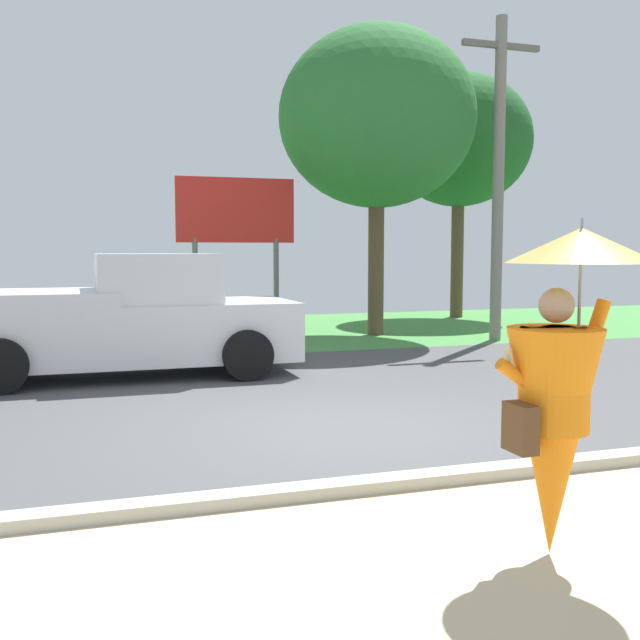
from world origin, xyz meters
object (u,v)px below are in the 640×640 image
tree_center_back (377,118)px  roadside_billboard (236,222)px  monk_pedestrian (559,388)px  tree_left_far (459,141)px  utility_pole (498,173)px  pickup_truck (126,320)px

tree_center_back → roadside_billboard: bearing=174.4°
monk_pedestrian → tree_left_far: 17.66m
roadside_billboard → tree_left_far: 8.23m
utility_pole → roadside_billboard: 5.71m
pickup_truck → tree_left_far: (9.81, 7.52, 4.16)m
monk_pedestrian → utility_pole: bearing=45.8°
monk_pedestrian → tree_center_back: bearing=58.2°
monk_pedestrian → tree_left_far: size_ratio=0.31×
utility_pole → tree_left_far: size_ratio=0.98×
pickup_truck → utility_pole: bearing=20.9°
monk_pedestrian → tree_center_back: size_ratio=0.31×
tree_center_back → pickup_truck: bearing=-145.4°
pickup_truck → tree_left_far: bearing=42.7°
tree_left_far → roadside_billboard: bearing=-155.9°
pickup_truck → utility_pole: 8.59m
monk_pedestrian → roadside_billboard: bearing=73.0°
pickup_truck → tree_center_back: bearing=39.8°
utility_pole → tree_left_far: tree_left_far is taller
pickup_truck → tree_center_back: size_ratio=0.75×
tree_center_back → monk_pedestrian: bearing=-107.3°
monk_pedestrian → pickup_truck: size_ratio=0.41×
tree_left_far → tree_center_back: (-3.99, -3.51, -0.15)m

